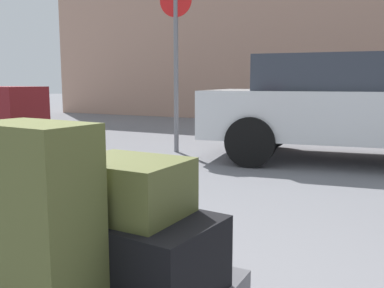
{
  "coord_description": "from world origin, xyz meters",
  "views": [
    {
      "loc": [
        1.19,
        -1.09,
        1.06
      ],
      "look_at": [
        0.0,
        1.2,
        0.69
      ],
      "focal_mm": 39.76,
      "sensor_mm": 36.0,
      "label": 1
    }
  ],
  "objects": [
    {
      "name": "no_parking_sign",
      "position": [
        -2.02,
        4.58,
        1.55
      ],
      "size": [
        0.5,
        0.09,
        2.52
      ],
      "color": "slate",
      "rests_on": "ground_plane"
    },
    {
      "name": "duffel_bag_olive_topmost_pile",
      "position": [
        0.31,
        0.1,
        0.7
      ],
      "size": [
        0.4,
        0.33,
        0.2
      ],
      "primitive_type": "cube",
      "rotation": [
        0.0,
        0.0,
        -0.03
      ],
      "color": "#4C5128",
      "rests_on": "suitcase_black_front_left"
    },
    {
      "name": "suitcase_maroon_center",
      "position": [
        -0.37,
        0.12,
        0.69
      ],
      "size": [
        0.41,
        0.21,
        0.71
      ],
      "primitive_type": "cube",
      "rotation": [
        0.0,
        0.0,
        0.03
      ],
      "color": "maroon",
      "rests_on": "luggage_cart"
    },
    {
      "name": "parked_car",
      "position": [
        0.62,
        5.02,
        0.76
      ],
      "size": [
        4.52,
        2.4,
        1.42
      ],
      "color": "silver",
      "rests_on": "ground_plane"
    },
    {
      "name": "suitcase_olive_stacked_top",
      "position": [
        0.18,
        -0.19,
        0.64
      ],
      "size": [
        0.4,
        0.25,
        0.6
      ],
      "primitive_type": "cube",
      "rotation": [
        0.0,
        0.0,
        -0.08
      ],
      "color": "#4C5128",
      "rests_on": "luggage_cart"
    },
    {
      "name": "suitcase_black_front_left",
      "position": [
        0.31,
        0.1,
        0.47
      ],
      "size": [
        0.67,
        0.44,
        0.26
      ],
      "primitive_type": "cube",
      "rotation": [
        0.0,
        0.0,
        -0.1
      ],
      "color": "black",
      "rests_on": "luggage_cart"
    }
  ]
}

